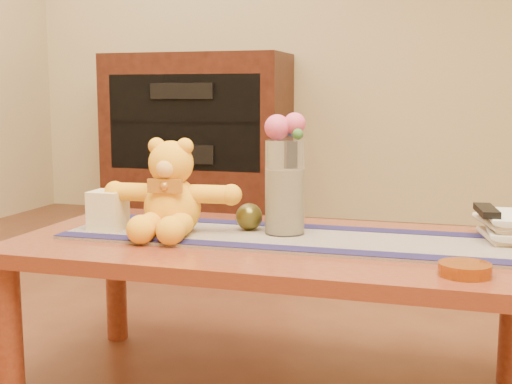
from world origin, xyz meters
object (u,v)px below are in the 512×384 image
(teddy_bear, at_px, (172,188))
(amber_dish, at_px, (465,269))
(glass_vase, at_px, (285,187))
(book_bottom, at_px, (485,237))
(pillar_candle, at_px, (108,210))
(bronze_ball, at_px, (249,217))
(tv_remote, at_px, (487,211))

(teddy_bear, distance_m, amber_dish, 0.83)
(glass_vase, xyz_separation_m, book_bottom, (0.53, 0.09, -0.13))
(glass_vase, bearing_deg, pillar_candle, -170.43)
(glass_vase, distance_m, amber_dish, 0.57)
(bronze_ball, relative_size, book_bottom, 0.34)
(pillar_candle, xyz_separation_m, glass_vase, (0.50, 0.08, 0.07))
(teddy_bear, distance_m, pillar_candle, 0.21)
(teddy_bear, bearing_deg, pillar_candle, -179.92)
(book_bottom, relative_size, amber_dish, 1.95)
(glass_vase, distance_m, bronze_ball, 0.14)
(pillar_candle, bearing_deg, tv_remote, 9.27)
(bronze_ball, relative_size, amber_dish, 0.67)
(pillar_candle, relative_size, amber_dish, 0.96)
(teddy_bear, distance_m, bronze_ball, 0.23)
(teddy_bear, relative_size, pillar_candle, 3.33)
(book_bottom, distance_m, tv_remote, 0.08)
(amber_dish, bearing_deg, teddy_bear, 164.30)
(book_bottom, relative_size, tv_remote, 1.39)
(glass_vase, distance_m, book_bottom, 0.56)
(bronze_ball, bearing_deg, tv_remote, 6.01)
(bronze_ball, bearing_deg, teddy_bear, -157.86)
(tv_remote, distance_m, amber_dish, 0.38)
(glass_vase, height_order, bronze_ball, glass_vase)
(glass_vase, bearing_deg, tv_remote, 8.98)
(teddy_bear, relative_size, tv_remote, 2.30)
(pillar_candle, relative_size, bronze_ball, 1.44)
(pillar_candle, relative_size, tv_remote, 0.69)
(tv_remote, bearing_deg, glass_vase, -178.81)
(glass_vase, height_order, tv_remote, glass_vase)
(pillar_candle, bearing_deg, book_bottom, 9.81)
(glass_vase, xyz_separation_m, tv_remote, (0.53, 0.08, -0.05))
(teddy_bear, distance_m, tv_remote, 0.86)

